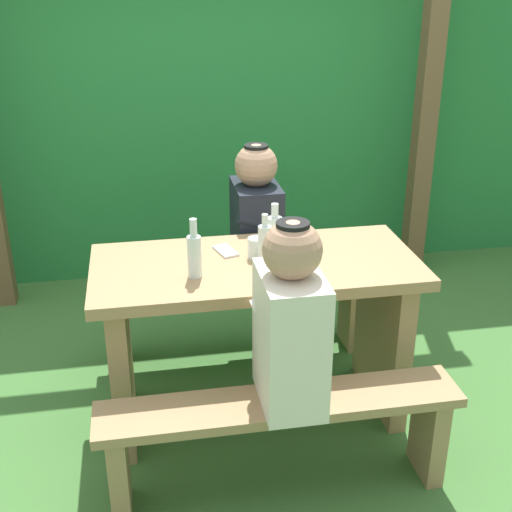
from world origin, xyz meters
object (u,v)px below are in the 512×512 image
Objects in this scene: bench_far at (238,302)px; cell_phone at (226,251)px; drinking_glass at (256,248)px; person_black_coat at (256,220)px; bench_near at (280,426)px; bottle_right at (194,254)px; person_white_shirt at (290,322)px; picnic_table at (256,314)px; bottle_center at (275,233)px; bottle_left at (265,244)px.

bench_far is 0.63m from cell_phone.
drinking_glass reaches higher than bench_far.
bench_near is at bearing -95.23° from person_black_coat.
drinking_glass is 0.37× the size of bottle_right.
bench_near is at bearing -90.00° from bench_far.
person_white_shirt is 1.04m from person_black_coat.
picnic_table is at bearing -100.41° from person_black_coat.
bench_far is 0.70m from drinking_glass.
person_black_coat is (0.10, 0.52, 0.24)m from picnic_table.
bench_far is 0.46m from person_black_coat.
drinking_glass is (-0.09, -0.48, 0.06)m from person_black_coat.
bench_near is 5.61× the size of bottle_right.
bottle_right is 0.42m from bottle_center.
bottle_center reaches higher than drinking_glass.
bottle_right is (-0.27, -0.63, 0.57)m from bench_far.
person_black_coat is 0.49m from drinking_glass.
bottle_right is (-0.37, -0.62, 0.11)m from person_black_coat.
person_white_shirt is 5.14× the size of cell_phone.
person_black_coat is 0.44m from bottle_center.
drinking_glass is at bearing -100.28° from person_black_coat.
bottle_center is (0.10, 0.09, 0.34)m from picnic_table.
person_black_coat is at bearing 45.46° from cell_phone.
drinking_glass reaches higher than picnic_table.
picnic_table is 0.35m from bottle_left.
bottle_left reaches higher than cell_phone.
bottle_right reaches higher than bottle_left.
person_white_shirt is 0.53m from bottle_right.
bottle_right is at bearing 125.80° from person_white_shirt.
picnic_table reaches higher than bench_far.
cell_phone is (0.16, 0.23, -0.10)m from bottle_right.
bottle_left is at bearing -66.08° from cell_phone.
bottle_center reaches higher than cell_phone.
bottle_right is 1.12× the size of bottle_center.
drinking_glass reaches higher than cell_phone.
person_black_coat reaches higher than bottle_left.
bench_far is at bearing 90.00° from picnic_table.
bottle_left is at bearing -117.31° from bottle_center.
person_white_shirt is 1.00× the size of person_black_coat.
bottle_left is at bearing -96.71° from person_black_coat.
bottle_left reaches higher than drinking_glass.
person_black_coat is at bearing 83.29° from bottle_left.
picnic_table is 0.30m from drinking_glass.
person_white_shirt is (0.03, -0.52, 0.24)m from picnic_table.
bottle_left is (0.02, -0.08, 0.05)m from drinking_glass.
person_black_coat is (0.06, 1.04, 0.00)m from person_white_shirt.
bench_far is 1.14m from person_white_shirt.
bottle_center is (0.10, -0.43, 0.55)m from bench_far.
person_black_coat is at bearing 79.59° from picnic_table.
bottle_center is (0.37, 0.20, -0.01)m from bottle_right.
bottle_left is 0.91× the size of bottle_right.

